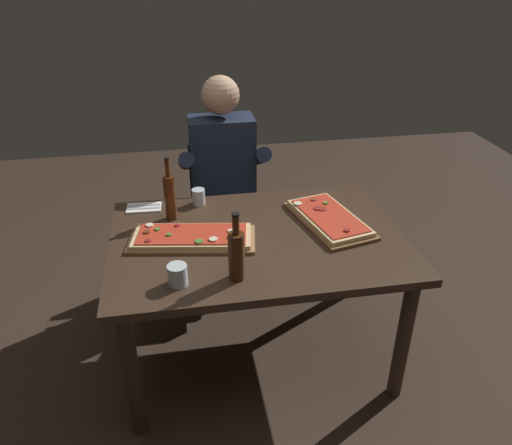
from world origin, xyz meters
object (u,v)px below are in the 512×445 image
tumbler_near_camera (199,197)px  tumbler_far_side (178,276)px  diner_chair (223,205)px  oil_bottle_amber (170,196)px  wine_bottle_dark (236,254)px  seated_diner (224,176)px  pizza_rectangular_front (192,237)px  pizza_rectangular_left (329,219)px  dining_table (258,253)px

tumbler_near_camera → tumbler_far_side: (-0.14, -0.71, -0.00)m
diner_chair → oil_bottle_amber: bearing=-118.3°
wine_bottle_dark → seated_diner: (0.07, 1.05, -0.12)m
pizza_rectangular_front → tumbler_near_camera: 0.39m
seated_diner → oil_bottle_amber: bearing=-123.9°
pizza_rectangular_front → oil_bottle_amber: (-0.09, 0.24, 0.11)m
oil_bottle_amber → tumbler_near_camera: 0.22m
diner_chair → seated_diner: (0.00, -0.12, 0.26)m
pizza_rectangular_left → seated_diner: seated_diner is taller
dining_table → diner_chair: 0.87m
tumbler_near_camera → wine_bottle_dark: bearing=-81.5°
wine_bottle_dark → tumbler_near_camera: (-0.11, 0.71, -0.08)m
wine_bottle_dark → oil_bottle_amber: oil_bottle_amber is taller
diner_chair → pizza_rectangular_left: bearing=-59.6°
tumbler_near_camera → diner_chair: (0.18, 0.46, -0.30)m
pizza_rectangular_front → tumbler_far_side: size_ratio=6.93×
tumbler_far_side → pizza_rectangular_left: bearing=27.3°
wine_bottle_dark → seated_diner: 1.06m
pizza_rectangular_left → wine_bottle_dark: bearing=-142.9°
tumbler_near_camera → tumbler_far_side: bearing=-100.9°
pizza_rectangular_left → wine_bottle_dark: (-0.52, -0.40, 0.10)m
oil_bottle_amber → seated_diner: bearing=56.1°
oil_bottle_amber → wine_bottle_dark: bearing=-66.0°
oil_bottle_amber → diner_chair: size_ratio=0.38×
oil_bottle_amber → diner_chair: 0.78m
diner_chair → tumbler_near_camera: bearing=-110.8°
seated_diner → wine_bottle_dark: bearing=-93.7°
dining_table → pizza_rectangular_left: (0.38, 0.08, 0.11)m
oil_bottle_amber → seated_diner: (0.32, 0.48, -0.12)m
dining_table → wine_bottle_dark: (-0.15, -0.32, 0.21)m
pizza_rectangular_left → seated_diner: bearing=124.8°
pizza_rectangular_left → tumbler_near_camera: tumbler_near_camera is taller
pizza_rectangular_left → tumbler_far_side: 0.86m
diner_chair → pizza_rectangular_front: bearing=-105.5°
dining_table → tumbler_near_camera: 0.49m
dining_table → pizza_rectangular_left: pizza_rectangular_left is taller
seated_diner → pizza_rectangular_left: bearing=-55.2°
seated_diner → tumbler_near_camera: bearing=-117.1°
pizza_rectangular_left → oil_bottle_amber: oil_bottle_amber is taller
pizza_rectangular_left → tumbler_far_side: size_ratio=6.22×
dining_table → tumbler_near_camera: tumbler_near_camera is taller
tumbler_near_camera → diner_chair: bearing=69.2°
pizza_rectangular_front → seated_diner: 0.76m
pizza_rectangular_left → tumbler_far_side: (-0.77, -0.40, 0.02)m
pizza_rectangular_left → oil_bottle_amber: (-0.78, 0.17, 0.11)m
tumbler_far_side → tumbler_near_camera: bearing=79.1°
dining_table → tumbler_far_side: tumbler_far_side is taller
oil_bottle_amber → pizza_rectangular_left: bearing=-12.7°
tumbler_near_camera → tumbler_far_side: size_ratio=0.96×
wine_bottle_dark → seated_diner: bearing=86.3°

